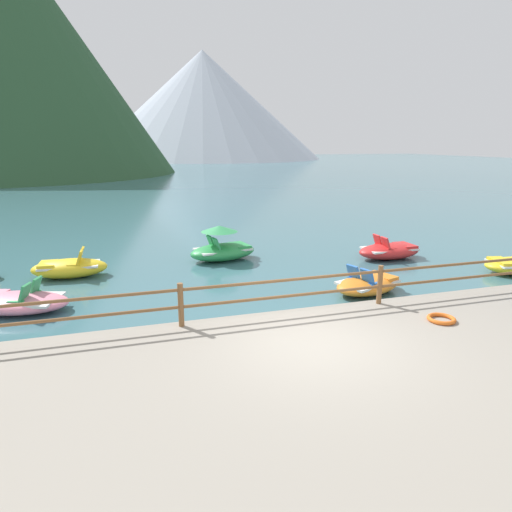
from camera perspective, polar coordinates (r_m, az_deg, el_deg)
ground_plane at (r=47.75m, az=-12.83°, el=8.84°), size 200.00×200.00×0.00m
promenade_dock at (r=7.45m, az=14.67°, el=-18.76°), size 28.00×8.00×0.40m
dock_railing at (r=10.16m, az=3.94°, el=-4.27°), size 23.92×0.12×0.95m
life_ring at (r=10.73m, az=22.40°, el=-7.37°), size 0.61×0.61×0.09m
pedal_boat_0 at (r=17.39m, az=16.54°, el=0.66°), size 2.46×1.35×0.88m
pedal_boat_1 at (r=13.30m, az=13.97°, el=-3.46°), size 2.44×1.89×0.83m
pedal_boat_2 at (r=16.47m, az=-4.24°, el=0.99°), size 2.68×1.83×1.28m
pedal_boat_4 at (r=15.53m, az=-22.55°, el=-1.37°), size 2.36×1.28×0.91m
pedal_boat_6 at (r=13.02m, az=-28.00°, el=-5.16°), size 2.90×2.12×0.82m
cliff_headland at (r=72.84m, az=-29.56°, el=22.22°), size 45.96×45.96×35.11m
distant_peak at (r=120.65m, az=-6.66°, el=18.38°), size 58.98×58.98×26.22m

